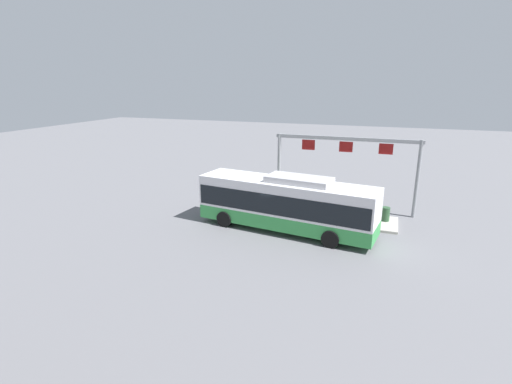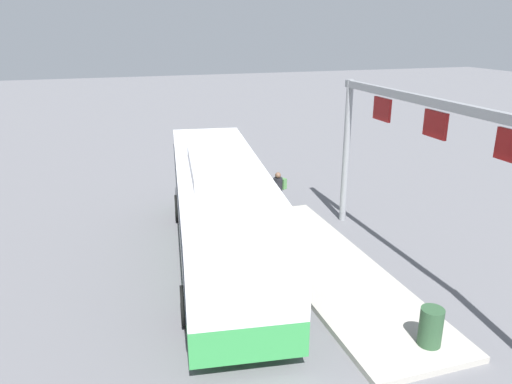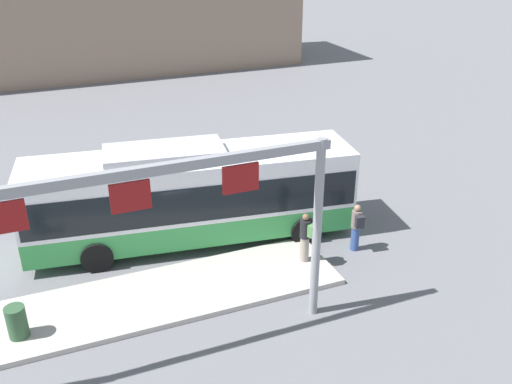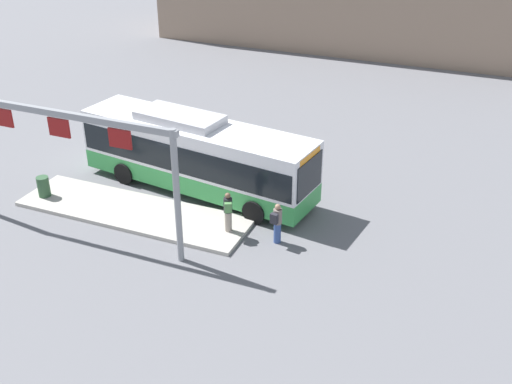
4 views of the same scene
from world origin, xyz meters
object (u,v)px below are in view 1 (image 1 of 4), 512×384
(person_boarding, at_px, (231,197))
(person_waiting_near, at_px, (257,196))
(bus_main, at_px, (286,202))
(trash_bin, at_px, (386,214))

(person_boarding, distance_m, person_waiting_near, 1.97)
(bus_main, relative_size, trash_bin, 12.30)
(person_waiting_near, bearing_deg, person_boarding, -111.95)
(bus_main, height_order, person_boarding, bus_main)
(bus_main, bearing_deg, person_waiting_near, -37.87)
(person_boarding, height_order, person_waiting_near, person_waiting_near)
(person_boarding, distance_m, trash_bin, 10.53)
(person_boarding, relative_size, trash_bin, 1.86)
(person_boarding, xyz_separation_m, trash_bin, (-10.50, -0.64, -0.28))
(person_boarding, bearing_deg, bus_main, 70.16)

